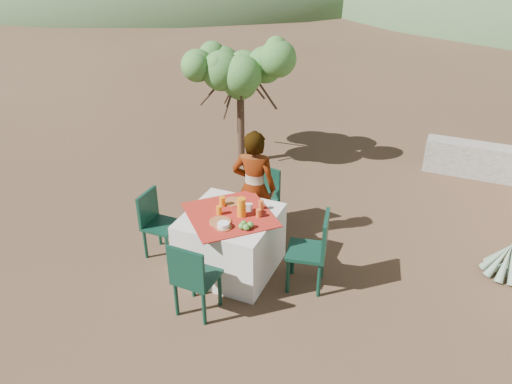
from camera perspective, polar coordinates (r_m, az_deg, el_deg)
ground at (r=6.66m, az=-5.06°, el=-5.43°), size 160.00×160.00×0.00m
table at (r=5.93m, az=-2.91°, el=-5.71°), size 1.30×1.30×0.76m
chair_far at (r=6.66m, az=0.77°, el=-0.46°), size 0.48×0.48×0.87m
chair_near at (r=5.24m, az=-7.22°, el=-9.59°), size 0.43×0.43×0.90m
chair_left at (r=6.27m, az=-11.33°, el=-3.23°), size 0.39×0.39×0.85m
chair_right at (r=5.61m, az=6.62°, el=-6.37°), size 0.51×0.51×0.94m
person at (r=6.25m, az=-0.21°, el=0.43°), size 0.61×0.46×1.54m
shrub_tree at (r=8.27m, az=-1.28°, el=13.05°), size 1.62×1.59×1.90m
agave at (r=6.64m, az=26.87°, el=-6.89°), size 0.58×0.56×0.61m
stone_wall at (r=8.96m, az=26.98°, el=2.74°), size 2.60×0.35×0.55m
plate_far at (r=5.95m, az=-2.67°, el=-1.13°), size 0.23×0.23×0.01m
plate_near at (r=5.57m, az=-4.12°, el=-3.42°), size 0.25×0.25×0.01m
glass_far at (r=5.86m, az=-3.88°, el=-1.08°), size 0.07×0.07×0.12m
glass_near at (r=5.70m, az=-4.23°, el=-2.09°), size 0.07×0.07×0.11m
juice_pitcher at (r=5.63m, az=-1.67°, el=-1.75°), size 0.10×0.10×0.23m
bowl_plate at (r=5.48m, az=-3.74°, el=-4.03°), size 0.18×0.18×0.01m
white_bowl at (r=5.46m, az=-3.75°, el=-3.77°), size 0.13×0.13×0.05m
jar_left at (r=5.64m, az=0.30°, el=-2.43°), size 0.06×0.06×0.10m
jar_right at (r=5.80m, az=0.60°, el=-1.45°), size 0.07×0.07×0.10m
napkin_holder at (r=5.75m, az=-0.79°, el=-1.76°), size 0.08×0.07×0.10m
fruit_cluster at (r=5.44m, az=-1.21°, el=-3.85°), size 0.15×0.14×0.07m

